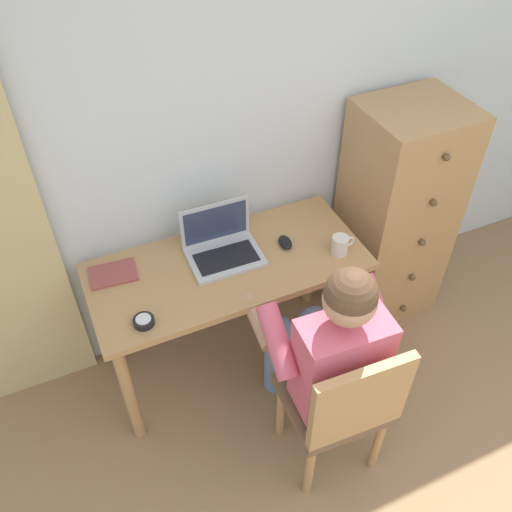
{
  "coord_description": "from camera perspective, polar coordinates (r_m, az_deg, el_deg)",
  "views": [
    {
      "loc": [
        -1.11,
        0.13,
        2.52
      ],
      "look_at": [
        -0.39,
        1.74,
        0.84
      ],
      "focal_mm": 38.24,
      "sensor_mm": 36.0,
      "label": 1
    }
  ],
  "objects": [
    {
      "name": "computer_mouse",
      "position": [
        2.63,
        3.07,
        1.44
      ],
      "size": [
        0.07,
        0.11,
        0.03
      ],
      "primitive_type": "ellipsoid",
      "rotation": [
        0.0,
        0.0,
        -0.13
      ],
      "color": "black",
      "rests_on": "desk"
    },
    {
      "name": "person_seated",
      "position": [
        2.33,
        7.3,
        -9.17
      ],
      "size": [
        0.54,
        0.6,
        1.2
      ],
      "color": "#6B84AD",
      "rests_on": "ground_plane"
    },
    {
      "name": "desk",
      "position": [
        2.62,
        -2.89,
        -2.6
      ],
      "size": [
        1.3,
        0.58,
        0.74
      ],
      "color": "tan",
      "rests_on": "ground_plane"
    },
    {
      "name": "coffee_mug",
      "position": [
        2.59,
        8.81,
        1.14
      ],
      "size": [
        0.12,
        0.08,
        0.09
      ],
      "color": "silver",
      "rests_on": "desk"
    },
    {
      "name": "wall_back",
      "position": [
        2.67,
        3.85,
        15.06
      ],
      "size": [
        4.8,
        0.05,
        2.5
      ],
      "primitive_type": "cube",
      "color": "silver",
      "rests_on": "ground_plane"
    },
    {
      "name": "desk_clock",
      "position": [
        2.33,
        -11.66,
        -6.7
      ],
      "size": [
        0.09,
        0.09,
        0.03
      ],
      "color": "black",
      "rests_on": "desk"
    },
    {
      "name": "notebook_pad",
      "position": [
        2.57,
        -14.73,
        -1.81
      ],
      "size": [
        0.22,
        0.17,
        0.01
      ],
      "primitive_type": "cube",
      "rotation": [
        0.0,
        0.0,
        -0.09
      ],
      "color": "#994742",
      "rests_on": "desk"
    },
    {
      "name": "chair",
      "position": [
        2.39,
        8.96,
        -15.04
      ],
      "size": [
        0.44,
        0.42,
        0.89
      ],
      "color": "brown",
      "rests_on": "ground_plane"
    },
    {
      "name": "laptop",
      "position": [
        2.56,
        -3.58,
        1.11
      ],
      "size": [
        0.35,
        0.26,
        0.24
      ],
      "color": "#B7BABF",
      "rests_on": "desk"
    },
    {
      "name": "dresser",
      "position": [
        3.06,
        14.38,
        4.11
      ],
      "size": [
        0.51,
        0.48,
        1.29
      ],
      "color": "tan",
      "rests_on": "ground_plane"
    }
  ]
}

